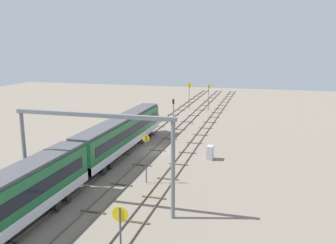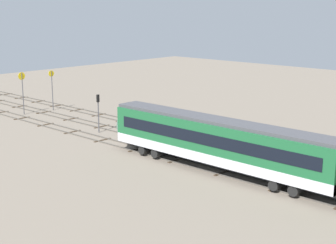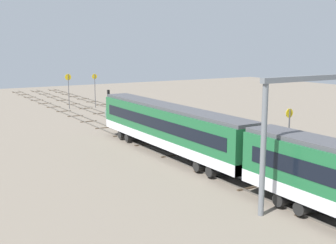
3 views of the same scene
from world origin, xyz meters
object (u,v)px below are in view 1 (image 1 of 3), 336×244
object	(u,v)px
relay_cabinet	(210,153)
signal_light_trackside_departure	(173,108)
overhead_gantry	(93,140)
speed_sign_far_trackside	(146,153)
speed_sign_near_foreground	(189,92)
speed_sign_distant_end	(120,231)
speed_sign_mid_trackside	(209,94)

from	to	relation	value
relay_cabinet	signal_light_trackside_departure	bearing A→B (deg)	26.98
signal_light_trackside_departure	relay_cabinet	xyz separation A→B (m)	(-19.32, -9.84, -2.13)
overhead_gantry	speed_sign_far_trackside	bearing A→B (deg)	-19.33
speed_sign_near_foreground	relay_cabinet	distance (m)	36.91
speed_sign_near_foreground	speed_sign_distant_end	xyz separation A→B (m)	(-60.54, -8.48, -0.69)
speed_sign_mid_trackside	relay_cabinet	bearing A→B (deg)	-170.67
speed_sign_distant_end	signal_light_trackside_departure	bearing A→B (deg)	10.27
overhead_gantry	speed_sign_far_trackside	world-z (taller)	overhead_gantry
speed_sign_distant_end	signal_light_trackside_departure	xyz separation A→B (m)	(44.54, 8.07, -0.23)
speed_sign_mid_trackside	speed_sign_far_trackside	world-z (taller)	speed_sign_mid_trackside
speed_sign_distant_end	relay_cabinet	xyz separation A→B (m)	(25.22, -1.77, -2.36)
speed_sign_distant_end	signal_light_trackside_departure	world-z (taller)	speed_sign_distant_end
speed_sign_mid_trackside	speed_sign_far_trackside	bearing A→B (deg)	-179.52
overhead_gantry	relay_cabinet	world-z (taller)	overhead_gantry
speed_sign_near_foreground	speed_sign_mid_trackside	bearing A→B (deg)	-96.38
speed_sign_mid_trackside	speed_sign_distant_end	size ratio (longest dim) A/B	1.20
overhead_gantry	relay_cabinet	xyz separation A→B (m)	(16.64, -7.77, -5.45)
speed_sign_distant_end	speed_sign_far_trackside	bearing A→B (deg)	13.00
speed_sign_distant_end	relay_cabinet	world-z (taller)	speed_sign_distant_end
overhead_gantry	speed_sign_far_trackside	xyz separation A→B (m)	(6.92, -2.43, -3.03)
speed_sign_far_trackside	relay_cabinet	xyz separation A→B (m)	(9.72, -5.35, -2.42)
overhead_gantry	speed_sign_distant_end	xyz separation A→B (m)	(-8.58, -6.00, -3.09)
speed_sign_near_foreground	speed_sign_distant_end	size ratio (longest dim) A/B	1.23
speed_sign_near_foreground	overhead_gantry	bearing A→B (deg)	-177.27
speed_sign_far_trackside	relay_cabinet	bearing A→B (deg)	-28.82
speed_sign_far_trackside	relay_cabinet	world-z (taller)	speed_sign_far_trackside
speed_sign_mid_trackside	speed_sign_distant_end	world-z (taller)	speed_sign_mid_trackside
overhead_gantry	speed_sign_near_foreground	distance (m)	52.08
speed_sign_near_foreground	relay_cabinet	bearing A→B (deg)	-163.82
speed_sign_far_trackside	signal_light_trackside_departure	world-z (taller)	speed_sign_far_trackside
speed_sign_near_foreground	speed_sign_far_trackside	world-z (taller)	speed_sign_near_foreground
overhead_gantry	speed_sign_mid_trackside	distance (m)	51.56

